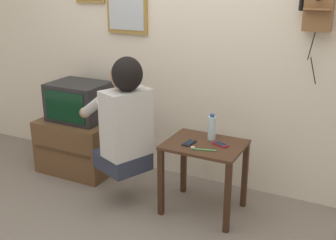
# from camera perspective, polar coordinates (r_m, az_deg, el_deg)

# --- Properties ---
(ground_plane) EXTENTS (14.00, 14.00, 0.00)m
(ground_plane) POSITION_cam_1_polar(r_m,az_deg,el_deg) (3.14, -4.88, -14.78)
(ground_plane) COLOR slate
(wall_back) EXTENTS (6.80, 0.05, 2.55)m
(wall_back) POSITION_cam_1_polar(r_m,az_deg,el_deg) (3.56, 3.42, 11.38)
(wall_back) COLOR silver
(wall_back) RESTS_ON ground_plane
(side_table) EXTENTS (0.58, 0.46, 0.56)m
(side_table) POSITION_cam_1_polar(r_m,az_deg,el_deg) (3.19, 4.93, -5.11)
(side_table) COLOR #422819
(side_table) RESTS_ON ground_plane
(person) EXTENTS (0.60, 0.53, 0.90)m
(person) POSITION_cam_1_polar(r_m,az_deg,el_deg) (3.19, -5.91, 0.45)
(person) COLOR #2D3347
(person) RESTS_ON ground_plane
(tv_stand) EXTENTS (0.69, 0.55, 0.49)m
(tv_stand) POSITION_cam_1_polar(r_m,az_deg,el_deg) (4.04, -11.67, -3.19)
(tv_stand) COLOR brown
(tv_stand) RESTS_ON ground_plane
(television) EXTENTS (0.51, 0.40, 0.34)m
(television) POSITION_cam_1_polar(r_m,az_deg,el_deg) (3.91, -11.99, 2.49)
(television) COLOR #232326
(television) RESTS_ON tv_stand
(wall_phone_antique) EXTENTS (0.23, 0.19, 0.82)m
(wall_phone_antique) POSITION_cam_1_polar(r_m,az_deg,el_deg) (3.19, 19.84, 14.93)
(wall_phone_antique) COLOR brown
(cell_phone_held) EXTENTS (0.08, 0.13, 0.01)m
(cell_phone_held) POSITION_cam_1_polar(r_m,az_deg,el_deg) (3.13, 2.89, -3.12)
(cell_phone_held) COLOR black
(cell_phone_held) RESTS_ON side_table
(cell_phone_spare) EXTENTS (0.14, 0.10, 0.01)m
(cell_phone_spare) POSITION_cam_1_polar(r_m,az_deg,el_deg) (3.12, 7.11, -3.29)
(cell_phone_spare) COLOR maroon
(cell_phone_spare) RESTS_ON side_table
(water_bottle) EXTENTS (0.06, 0.06, 0.20)m
(water_bottle) POSITION_cam_1_polar(r_m,az_deg,el_deg) (3.19, 5.96, -1.04)
(water_bottle) COLOR silver
(water_bottle) RESTS_ON side_table
(toothbrush) EXTENTS (0.18, 0.06, 0.02)m
(toothbrush) POSITION_cam_1_polar(r_m,az_deg,el_deg) (3.02, 4.60, -3.98)
(toothbrush) COLOR #4CBF66
(toothbrush) RESTS_ON side_table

